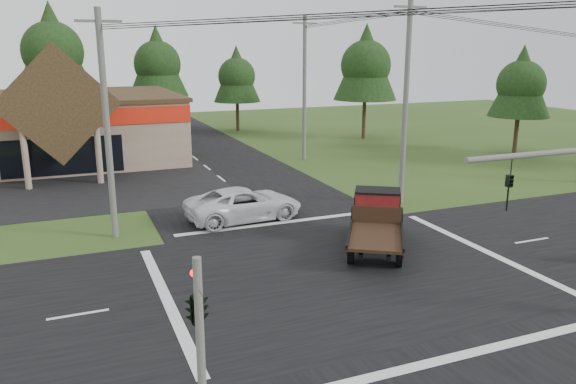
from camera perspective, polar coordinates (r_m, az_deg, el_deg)
ground at (r=22.93m, az=5.46°, el=-8.11°), size 120.00×120.00×0.00m
road_ns at (r=22.93m, az=5.46°, el=-8.09°), size 12.00×120.00×0.02m
road_ew at (r=22.93m, az=5.46°, el=-8.08°), size 120.00×12.00×0.02m
traffic_signal_corner at (r=12.78m, az=-9.29°, el=-9.97°), size 0.53×2.48×4.40m
utility_pole_nw at (r=27.00m, az=-17.94°, el=6.54°), size 2.00×0.30×10.50m
utility_pole_ne at (r=32.31m, az=11.86°, el=9.01°), size 2.00×0.30×11.50m
utility_pole_n at (r=44.60m, az=1.68°, el=10.52°), size 2.00×0.30×11.20m
tree_row_c at (r=59.72m, az=-22.82°, el=13.29°), size 7.28×7.28×13.13m
tree_row_d at (r=61.55m, az=-13.15°, el=12.76°), size 6.16×6.16×11.11m
tree_row_e at (r=61.46m, az=-5.24°, el=11.81°), size 5.04×5.04×9.09m
tree_side_ne at (r=56.18m, az=7.91°, el=12.87°), size 6.16×6.16×11.11m
tree_side_e_near at (r=51.45m, az=22.62°, el=10.29°), size 5.04×5.04×9.09m
antique_flatbed_truck at (r=25.10m, az=8.96°, el=-3.13°), size 5.16×6.37×2.53m
white_pickup at (r=29.44m, az=-4.49°, el=-1.21°), size 6.36×3.37×1.70m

